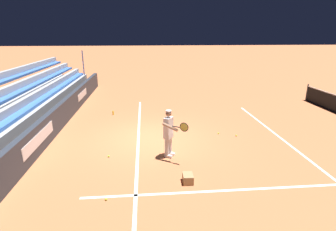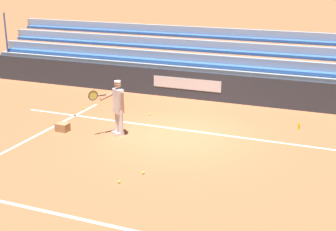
# 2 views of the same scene
# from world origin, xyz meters

# --- Properties ---
(ground_plane) EXTENTS (160.00, 160.00, 0.00)m
(ground_plane) POSITION_xyz_m (0.00, 0.00, 0.00)
(ground_plane) COLOR #B7663D
(court_baseline_white) EXTENTS (12.00, 0.10, 0.01)m
(court_baseline_white) POSITION_xyz_m (0.00, -0.50, 0.00)
(court_baseline_white) COLOR white
(court_baseline_white) RESTS_ON ground
(court_service_line_white) EXTENTS (8.22, 0.10, 0.01)m
(court_service_line_white) POSITION_xyz_m (0.00, 5.50, 0.00)
(court_service_line_white) COLOR white
(court_service_line_white) RESTS_ON ground
(back_wall_sponsor_board) EXTENTS (22.88, 0.25, 1.10)m
(back_wall_sponsor_board) POSITION_xyz_m (-0.01, -4.15, 0.55)
(back_wall_sponsor_board) COLOR #2D333D
(back_wall_sponsor_board) RESTS_ON ground
(bleacher_stand) EXTENTS (21.74, 2.40, 2.95)m
(bleacher_stand) POSITION_xyz_m (0.00, -5.97, 0.73)
(bleacher_stand) COLOR #9EA3A8
(bleacher_stand) RESTS_ON ground
(tennis_player) EXTENTS (0.95, 0.84, 1.71)m
(tennis_player) POSITION_xyz_m (1.80, 0.63, 0.89)
(tennis_player) COLOR silver
(tennis_player) RESTS_ON ground
(ball_box_cardboard) EXTENTS (0.41, 0.31, 0.26)m
(ball_box_cardboard) POSITION_xyz_m (3.58, 1.03, 0.13)
(ball_box_cardboard) COLOR #A87F51
(ball_box_cardboard) RESTS_ON ground
(tennis_ball_by_box) EXTENTS (0.07, 0.07, 0.07)m
(tennis_ball_by_box) POSITION_xyz_m (4.27, -1.28, 0.03)
(tennis_ball_by_box) COLOR #CCE533
(tennis_ball_by_box) RESTS_ON ground
(tennis_ball_midcourt) EXTENTS (0.07, 0.07, 0.07)m
(tennis_ball_midcourt) POSITION_xyz_m (-0.15, 3.00, 0.03)
(tennis_ball_midcourt) COLOR #CCE533
(tennis_ball_midcourt) RESTS_ON ground
(tennis_ball_stray_back) EXTENTS (0.07, 0.07, 0.07)m
(tennis_ball_stray_back) POSITION_xyz_m (0.18, 3.70, 0.03)
(tennis_ball_stray_back) COLOR #CCE533
(tennis_ball_stray_back) RESTS_ON ground
(tennis_ball_toward_net) EXTENTS (0.07, 0.07, 0.07)m
(tennis_ball_toward_net) POSITION_xyz_m (1.70, -1.53, 0.03)
(tennis_ball_toward_net) COLOR #CCE533
(tennis_ball_toward_net) RESTS_ON ground
(water_bottle) EXTENTS (0.07, 0.07, 0.22)m
(water_bottle) POSITION_xyz_m (-3.38, -1.92, 0.11)
(water_bottle) COLOR yellow
(water_bottle) RESTS_ON ground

